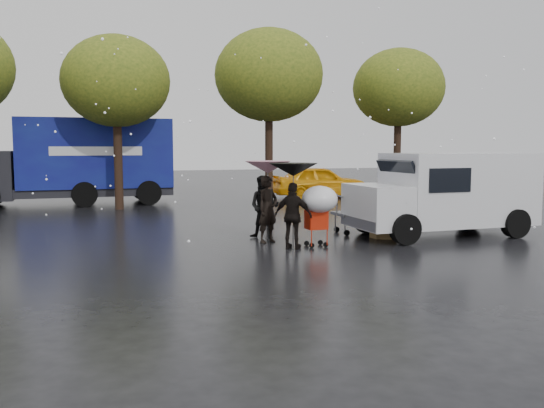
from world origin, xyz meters
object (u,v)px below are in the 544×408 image
object	(u,v)px
person_pink	(268,209)
white_van	(446,192)
vendor_cart	(364,207)
shopping_cart	(319,203)
yellow_taxi	(319,182)
person_black	(293,216)
blue_truck	(75,162)

from	to	relation	value
person_pink	white_van	size ratio (longest dim) A/B	0.34
person_pink	vendor_cart	world-z (taller)	person_pink
vendor_cart	shopping_cart	distance (m)	2.74
yellow_taxi	vendor_cart	bearing A→B (deg)	167.31
person_black	person_pink	bearing A→B (deg)	-36.45
person_black	white_van	bearing A→B (deg)	-133.31
white_van	person_pink	bearing A→B (deg)	174.50
yellow_taxi	shopping_cart	bearing A→B (deg)	160.88
person_pink	vendor_cart	distance (m)	3.07
shopping_cart	person_pink	bearing A→B (deg)	129.20
person_black	blue_truck	bearing A→B (deg)	-29.68
white_van	blue_truck	distance (m)	15.17
vendor_cart	yellow_taxi	size ratio (longest dim) A/B	0.35
person_black	white_van	world-z (taller)	white_van
shopping_cart	vendor_cart	bearing A→B (deg)	39.31
person_black	white_van	size ratio (longest dim) A/B	0.32
person_pink	blue_truck	bearing A→B (deg)	86.08
vendor_cart	white_van	xyz separation A→B (m)	(1.85, -1.09, 0.43)
person_black	yellow_taxi	bearing A→B (deg)	-76.68
person_pink	white_van	bearing A→B (deg)	-31.01
person_pink	vendor_cart	size ratio (longest dim) A/B	1.09
person_black	yellow_taxi	world-z (taller)	person_black
shopping_cart	white_van	size ratio (longest dim) A/B	0.30
shopping_cart	yellow_taxi	size ratio (longest dim) A/B	0.34
person_pink	person_black	size ratio (longest dim) A/B	1.07
vendor_cart	blue_truck	xyz separation A→B (m)	(-7.53, 10.82, 1.03)
shopping_cart	blue_truck	size ratio (longest dim) A/B	0.18
person_pink	yellow_taxi	size ratio (longest dim) A/B	0.38
white_van	blue_truck	size ratio (longest dim) A/B	0.59
person_black	shopping_cart	distance (m)	0.70
vendor_cart	person_black	bearing A→B (deg)	-148.47
blue_truck	person_black	bearing A→B (deg)	-69.01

